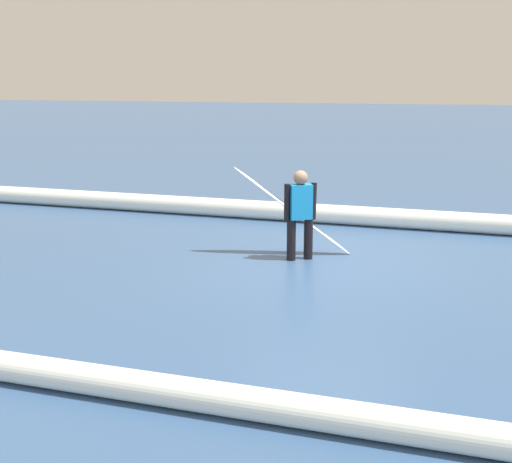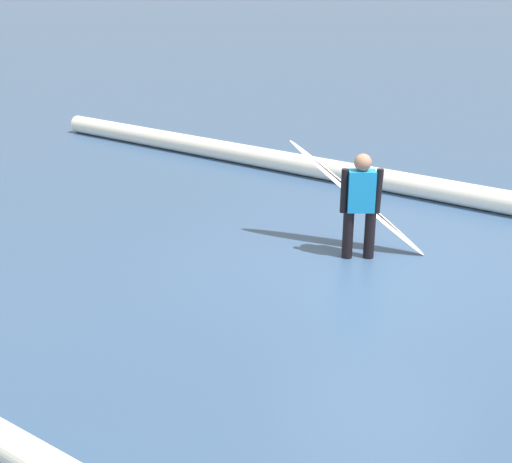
{
  "view_description": "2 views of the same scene",
  "coord_description": "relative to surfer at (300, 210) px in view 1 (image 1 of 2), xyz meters",
  "views": [
    {
      "loc": [
        -2.2,
        9.73,
        2.71
      ],
      "look_at": [
        0.35,
        2.13,
        0.92
      ],
      "focal_mm": 47.43,
      "sensor_mm": 36.0,
      "label": 1
    },
    {
      "loc": [
        -3.29,
        7.37,
        3.57
      ],
      "look_at": [
        0.56,
        1.94,
        0.97
      ],
      "focal_mm": 48.25,
      "sensor_mm": 36.0,
      "label": 2
    }
  ],
  "objects": [
    {
      "name": "wave_crest_foreground",
      "position": [
        1.24,
        -2.8,
        -0.59
      ],
      "size": [
        14.65,
        0.47,
        0.37
      ],
      "primitive_type": "cylinder",
      "rotation": [
        0.0,
        1.57,
        0.01
      ],
      "color": "white",
      "rests_on": "ground_plane"
    },
    {
      "name": "ground_plane",
      "position": [
        -0.39,
        0.11,
        -0.78
      ],
      "size": [
        149.0,
        149.0,
        0.0
      ],
      "primitive_type": "plane",
      "color": "#365683"
    },
    {
      "name": "wave_crest_midground",
      "position": [
        1.1,
        5.07,
        -0.64
      ],
      "size": [
        14.8,
        0.46,
        0.28
      ],
      "primitive_type": "cylinder",
      "rotation": [
        0.0,
        1.57,
        0.01
      ],
      "color": "white",
      "rests_on": "ground_plane"
    },
    {
      "name": "surfer",
      "position": [
        0.0,
        0.0,
        0.0
      ],
      "size": [
        0.44,
        0.37,
        1.39
      ],
      "rotation": [
        0.0,
        0.0,
        3.75
      ],
      "color": "black",
      "rests_on": "ground_plane"
    },
    {
      "name": "surfboard",
      "position": [
        0.2,
        -0.29,
        -0.07
      ],
      "size": [
        1.88,
        0.77,
        1.44
      ],
      "color": "white",
      "rests_on": "ground_plane"
    }
  ]
}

